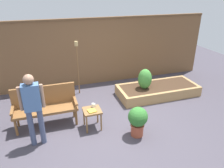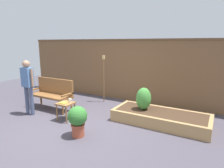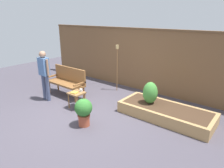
{
  "view_description": "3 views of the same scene",
  "coord_description": "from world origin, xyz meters",
  "px_view_note": "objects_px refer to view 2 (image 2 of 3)",
  "views": [
    {
      "loc": [
        -1.24,
        -4.02,
        3.01
      ],
      "look_at": [
        0.26,
        0.67,
        0.78
      ],
      "focal_mm": 34.47,
      "sensor_mm": 36.0,
      "label": 1
    },
    {
      "loc": [
        3.09,
        -3.57,
        2.04
      ],
      "look_at": [
        0.56,
        0.89,
        0.94
      ],
      "focal_mm": 31.12,
      "sensor_mm": 36.0,
      "label": 2
    },
    {
      "loc": [
        3.74,
        -3.49,
        2.56
      ],
      "look_at": [
        0.59,
        0.47,
        0.84
      ],
      "focal_mm": 32.56,
      "sensor_mm": 36.0,
      "label": 3
    }
  ],
  "objects_px": {
    "cup_on_table": "(70,100)",
    "book_on_table": "(63,103)",
    "garden_bench": "(53,92)",
    "side_table": "(66,106)",
    "tiki_torch": "(104,70)",
    "potted_boxwood": "(78,119)",
    "shrub_near_bench": "(144,99)",
    "person_by_bench": "(28,83)"
  },
  "relations": [
    {
      "from": "potted_boxwood",
      "to": "shrub_near_bench",
      "type": "height_order",
      "value": "shrub_near_bench"
    },
    {
      "from": "garden_bench",
      "to": "shrub_near_bench",
      "type": "xyz_separation_m",
      "value": [
        2.79,
        0.5,
        0.05
      ]
    },
    {
      "from": "side_table",
      "to": "book_on_table",
      "type": "bearing_deg",
      "value": -104.81
    },
    {
      "from": "side_table",
      "to": "garden_bench",
      "type": "bearing_deg",
      "value": 152.92
    },
    {
      "from": "side_table",
      "to": "tiki_torch",
      "type": "distance_m",
      "value": 2.01
    },
    {
      "from": "book_on_table",
      "to": "potted_boxwood",
      "type": "bearing_deg",
      "value": -39.19
    },
    {
      "from": "side_table",
      "to": "shrub_near_bench",
      "type": "distance_m",
      "value": 2.07
    },
    {
      "from": "garden_bench",
      "to": "person_by_bench",
      "type": "height_order",
      "value": "person_by_bench"
    },
    {
      "from": "cup_on_table",
      "to": "book_on_table",
      "type": "xyz_separation_m",
      "value": [
        -0.08,
        -0.18,
        -0.03
      ]
    },
    {
      "from": "book_on_table",
      "to": "shrub_near_bench",
      "type": "distance_m",
      "value": 2.11
    },
    {
      "from": "potted_boxwood",
      "to": "shrub_near_bench",
      "type": "xyz_separation_m",
      "value": [
        0.92,
        1.58,
        0.19
      ]
    },
    {
      "from": "book_on_table",
      "to": "shrub_near_bench",
      "type": "bearing_deg",
      "value": 21.13
    },
    {
      "from": "shrub_near_bench",
      "to": "person_by_bench",
      "type": "bearing_deg",
      "value": -158.12
    },
    {
      "from": "book_on_table",
      "to": "potted_boxwood",
      "type": "relative_size",
      "value": 0.25
    },
    {
      "from": "garden_bench",
      "to": "person_by_bench",
      "type": "xyz_separation_m",
      "value": [
        -0.2,
        -0.7,
        0.39
      ]
    },
    {
      "from": "potted_boxwood",
      "to": "shrub_near_bench",
      "type": "relative_size",
      "value": 1.17
    },
    {
      "from": "cup_on_table",
      "to": "tiki_torch",
      "type": "height_order",
      "value": "tiki_torch"
    },
    {
      "from": "garden_bench",
      "to": "book_on_table",
      "type": "bearing_deg",
      "value": -30.29
    },
    {
      "from": "cup_on_table",
      "to": "person_by_bench",
      "type": "distance_m",
      "value": 1.37
    },
    {
      "from": "garden_bench",
      "to": "shrub_near_bench",
      "type": "height_order",
      "value": "garden_bench"
    },
    {
      "from": "book_on_table",
      "to": "tiki_torch",
      "type": "height_order",
      "value": "tiki_torch"
    },
    {
      "from": "book_on_table",
      "to": "garden_bench",
      "type": "bearing_deg",
      "value": 140.15
    },
    {
      "from": "cup_on_table",
      "to": "shrub_near_bench",
      "type": "bearing_deg",
      "value": 27.41
    },
    {
      "from": "cup_on_table",
      "to": "shrub_near_bench",
      "type": "distance_m",
      "value": 1.95
    },
    {
      "from": "garden_bench",
      "to": "side_table",
      "type": "distance_m",
      "value": 1.13
    },
    {
      "from": "potted_boxwood",
      "to": "person_by_bench",
      "type": "xyz_separation_m",
      "value": [
        -2.07,
        0.38,
        0.53
      ]
    },
    {
      "from": "side_table",
      "to": "cup_on_table",
      "type": "distance_m",
      "value": 0.18
    },
    {
      "from": "cup_on_table",
      "to": "shrub_near_bench",
      "type": "relative_size",
      "value": 0.19
    },
    {
      "from": "cup_on_table",
      "to": "book_on_table",
      "type": "relative_size",
      "value": 0.66
    },
    {
      "from": "cup_on_table",
      "to": "person_by_bench",
      "type": "relative_size",
      "value": 0.07
    },
    {
      "from": "book_on_table",
      "to": "person_by_bench",
      "type": "bearing_deg",
      "value": 176.61
    },
    {
      "from": "shrub_near_bench",
      "to": "book_on_table",
      "type": "bearing_deg",
      "value": -149.31
    },
    {
      "from": "tiki_torch",
      "to": "book_on_table",
      "type": "bearing_deg",
      "value": -91.06
    },
    {
      "from": "tiki_torch",
      "to": "person_by_bench",
      "type": "relative_size",
      "value": 1.04
    },
    {
      "from": "side_table",
      "to": "person_by_bench",
      "type": "height_order",
      "value": "person_by_bench"
    },
    {
      "from": "side_table",
      "to": "person_by_bench",
      "type": "bearing_deg",
      "value": -170.97
    },
    {
      "from": "book_on_table",
      "to": "person_by_bench",
      "type": "relative_size",
      "value": 0.11
    },
    {
      "from": "garden_bench",
      "to": "book_on_table",
      "type": "xyz_separation_m",
      "value": [
        0.98,
        -0.57,
        -0.05
      ]
    },
    {
      "from": "garden_bench",
      "to": "potted_boxwood",
      "type": "bearing_deg",
      "value": -29.97
    },
    {
      "from": "garden_bench",
      "to": "person_by_bench",
      "type": "relative_size",
      "value": 0.92
    },
    {
      "from": "potted_boxwood",
      "to": "tiki_torch",
      "type": "bearing_deg",
      "value": 109.22
    },
    {
      "from": "cup_on_table",
      "to": "potted_boxwood",
      "type": "xyz_separation_m",
      "value": [
        0.81,
        -0.69,
        -0.12
      ]
    }
  ]
}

